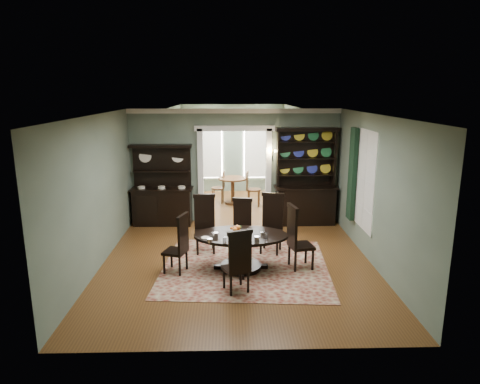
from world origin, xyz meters
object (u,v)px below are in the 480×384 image
(welsh_dresser, at_px, (305,189))
(parlor_table, at_px, (233,187))
(sideboard, at_px, (162,197))
(dining_table, at_px, (241,245))

(welsh_dresser, xyz_separation_m, parlor_table, (-1.89, 2.05, -0.38))
(parlor_table, bearing_deg, sideboard, -132.69)
(welsh_dresser, bearing_deg, parlor_table, 131.35)
(sideboard, distance_m, parlor_table, 2.76)
(welsh_dresser, bearing_deg, dining_table, -122.15)
(sideboard, bearing_deg, parlor_table, 48.94)
(dining_table, height_order, welsh_dresser, welsh_dresser)
(sideboard, xyz_separation_m, welsh_dresser, (3.76, -0.03, 0.18))
(dining_table, relative_size, parlor_table, 2.11)
(dining_table, distance_m, welsh_dresser, 3.52)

